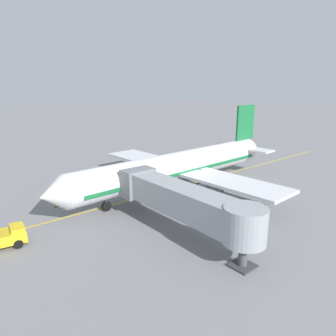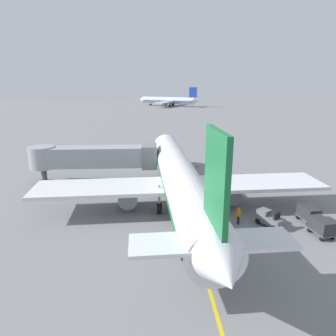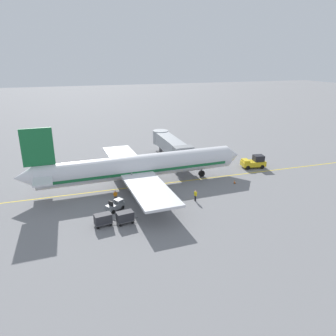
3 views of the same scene
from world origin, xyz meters
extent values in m
plane|color=slate|center=(0.00, 0.00, 0.00)|extent=(400.00, 400.00, 0.00)
cube|color=gold|center=(0.00, 0.00, 0.00)|extent=(0.24, 80.00, 0.01)
cylinder|color=silver|center=(-0.69, -1.28, 3.29)|extent=(5.02, 32.13, 3.70)
cube|color=#196B38|center=(-0.69, -1.28, 2.82)|extent=(4.95, 29.57, 0.44)
cone|color=silver|center=(-1.40, 15.91, 3.29)|extent=(3.72, 2.55, 3.63)
cone|color=silver|center=(0.03, -18.67, 3.58)|extent=(3.26, 2.93, 3.14)
cube|color=black|center=(-1.33, 14.11, 3.93)|extent=(2.82, 1.21, 0.60)
cube|color=silver|center=(-0.65, -2.28, 2.64)|extent=(30.19, 6.43, 0.36)
cylinder|color=gray|center=(-6.18, -1.71, 1.39)|extent=(2.13, 3.28, 2.00)
cylinder|color=gray|center=(4.81, -1.25, 1.39)|extent=(2.13, 3.28, 2.00)
cube|color=#196B38|center=(-0.07, -16.27, 7.88)|extent=(0.50, 4.41, 5.50)
cube|color=silver|center=(-0.08, -16.07, 3.84)|extent=(10.10, 3.01, 0.24)
cylinder|color=black|center=(-1.15, 9.91, 0.55)|extent=(0.49, 1.12, 1.10)
cylinder|color=gray|center=(-1.15, 9.91, 2.10)|extent=(0.24, 0.24, 2.00)
cylinder|color=black|center=(-2.91, -3.37, 0.55)|extent=(0.49, 1.12, 1.10)
cylinder|color=gray|center=(-2.91, -3.37, 2.10)|extent=(0.24, 0.24, 2.00)
cylinder|color=black|center=(1.69, -3.18, 0.55)|extent=(0.49, 1.12, 1.10)
cylinder|color=gray|center=(1.69, -3.18, 2.10)|extent=(0.24, 0.24, 2.00)
cube|color=#93999E|center=(-10.53, 7.43, 3.49)|extent=(14.86, 2.80, 2.60)
cube|color=slate|center=(-3.90, 7.43, 3.49)|extent=(2.00, 3.50, 2.99)
cylinder|color=#93999E|center=(-17.96, 7.43, 3.49)|extent=(3.36, 3.36, 2.86)
cylinder|color=#4C4C51|center=(-17.96, 7.43, 1.09)|extent=(0.70, 0.70, 2.19)
cube|color=#38383A|center=(-17.96, 7.43, 0.08)|extent=(1.80, 1.80, 0.16)
cube|color=gold|center=(-2.54, 21.20, 0.85)|extent=(2.86, 4.69, 0.90)
cube|color=black|center=(-2.39, 22.18, 1.85)|extent=(1.92, 2.08, 1.10)
cube|color=gold|center=(-2.78, 19.68, 1.48)|extent=(2.02, 1.38, 0.36)
cylinder|color=black|center=(-1.84, 19.64, 0.40)|extent=(0.47, 0.84, 0.80)
cylinder|color=black|center=(-3.69, 19.93, 0.40)|extent=(0.47, 0.84, 0.80)
cylinder|color=black|center=(-1.40, 22.47, 0.40)|extent=(0.47, 0.84, 0.80)
cylinder|color=black|center=(-3.24, 22.76, 0.40)|extent=(0.47, 0.84, 0.80)
cube|color=slate|center=(7.35, -6.78, 0.63)|extent=(2.37, 2.75, 0.70)
cube|color=slate|center=(6.98, -6.21, 1.20)|extent=(1.43, 1.44, 0.44)
cube|color=black|center=(7.72, -7.36, 1.30)|extent=(0.79, 0.59, 0.64)
cylinder|color=black|center=(7.28, -6.68, 1.28)|extent=(0.21, 0.26, 0.54)
cylinder|color=black|center=(6.42, -6.34, 0.28)|extent=(0.47, 0.58, 0.56)
cylinder|color=black|center=(7.33, -5.76, 0.28)|extent=(0.47, 0.58, 0.56)
cylinder|color=black|center=(7.37, -7.81, 0.28)|extent=(0.47, 0.58, 0.56)
cylinder|color=black|center=(8.28, -7.23, 0.28)|extent=(0.47, 0.58, 0.56)
cube|color=#4C4C51|center=(11.36, -6.15, 0.42)|extent=(1.62, 2.37, 0.12)
cube|color=#2D2D33|center=(11.36, -6.15, 1.03)|extent=(1.54, 2.25, 1.10)
cylinder|color=#4C4C51|center=(11.14, -4.72, 0.41)|extent=(0.18, 0.70, 0.07)
cylinder|color=black|center=(10.69, -5.42, 0.18)|extent=(0.17, 0.37, 0.36)
cylinder|color=black|center=(11.78, -5.25, 0.18)|extent=(0.17, 0.37, 0.36)
cylinder|color=black|center=(10.94, -7.05, 0.18)|extent=(0.17, 0.37, 0.36)
cylinder|color=black|center=(12.03, -6.88, 0.18)|extent=(0.17, 0.37, 0.36)
cube|color=#4C4C51|center=(11.12, -8.88, 0.42)|extent=(1.62, 2.37, 0.12)
cube|color=#2D2D33|center=(11.12, -8.88, 1.03)|extent=(1.54, 2.25, 1.10)
cylinder|color=#4C4C51|center=(10.90, -7.44, 0.41)|extent=(0.18, 0.70, 0.07)
cylinder|color=black|center=(10.45, -8.14, 0.18)|extent=(0.17, 0.37, 0.36)
cylinder|color=black|center=(11.54, -7.98, 0.18)|extent=(0.17, 0.37, 0.36)
cylinder|color=black|center=(10.70, -9.78, 0.18)|extent=(0.17, 0.37, 0.36)
cylinder|color=black|center=(11.79, -9.61, 0.18)|extent=(0.17, 0.37, 0.36)
cylinder|color=#232328|center=(4.48, -6.15, 0.42)|extent=(0.15, 0.15, 0.85)
cylinder|color=#232328|center=(4.54, -6.34, 0.42)|extent=(0.15, 0.15, 0.85)
cube|color=orange|center=(4.51, -6.24, 1.15)|extent=(0.35, 0.44, 0.60)
cylinder|color=orange|center=(4.43, -6.01, 1.10)|extent=(0.16, 0.24, 0.57)
cylinder|color=orange|center=(4.59, -6.48, 1.10)|extent=(0.16, 0.24, 0.57)
sphere|color=tan|center=(4.51, -6.24, 1.58)|extent=(0.22, 0.22, 0.22)
cube|color=red|center=(4.51, -6.24, 1.60)|extent=(0.16, 0.28, 0.10)
cylinder|color=#232328|center=(7.85, 4.89, 0.42)|extent=(0.15, 0.15, 0.85)
cylinder|color=#232328|center=(8.04, 4.95, 0.42)|extent=(0.15, 0.15, 0.85)
cube|color=yellow|center=(7.95, 4.92, 1.15)|extent=(0.43, 0.33, 0.60)
cylinder|color=yellow|center=(7.71, 4.85, 1.10)|extent=(0.24, 0.15, 0.57)
cylinder|color=yellow|center=(8.19, 4.99, 1.10)|extent=(0.24, 0.15, 0.57)
sphere|color=beige|center=(7.95, 4.92, 1.58)|extent=(0.22, 0.22, 0.22)
cube|color=red|center=(7.95, 4.92, 1.60)|extent=(0.28, 0.15, 0.10)
cube|color=black|center=(3.62, 13.85, 0.02)|extent=(0.36, 0.36, 0.04)
cone|color=orange|center=(3.62, 13.85, 0.32)|extent=(0.30, 0.30, 0.55)
cylinder|color=white|center=(3.62, 13.85, 0.34)|extent=(0.21, 0.21, 0.06)
cylinder|color=silver|center=(6.05, 135.62, 3.12)|extent=(28.57, 17.19, 3.52)
cube|color=#193899|center=(6.05, 135.62, 2.68)|extent=(26.43, 16.09, 0.42)
cone|color=silver|center=(-8.43, 143.19, 3.12)|extent=(3.62, 4.11, 3.44)
cone|color=silver|center=(20.70, 127.97, 3.41)|extent=(3.74, 3.88, 2.99)
cube|color=black|center=(-6.92, 142.40, 3.74)|extent=(2.15, 2.82, 0.57)
cube|color=silver|center=(6.89, 135.18, 2.51)|extent=(17.57, 27.55, 0.34)
cylinder|color=gray|center=(3.80, 130.90, 1.32)|extent=(3.57, 3.09, 1.90)
cylinder|color=gray|center=(8.64, 140.17, 1.32)|extent=(3.57, 3.09, 1.90)
cube|color=#193899|center=(18.68, 129.03, 7.49)|extent=(3.85, 2.20, 5.22)
cube|color=silver|center=(18.51, 129.11, 3.65)|extent=(6.59, 9.56, 0.23)
cylinder|color=black|center=(-3.38, 140.55, 0.52)|extent=(1.12, 0.86, 1.04)
cylinder|color=gray|center=(-3.38, 140.55, 1.99)|extent=(0.23, 0.23, 1.90)
cylinder|color=black|center=(6.72, 132.81, 0.52)|extent=(1.12, 0.86, 1.04)
cylinder|color=gray|center=(6.72, 132.81, 1.99)|extent=(0.23, 0.23, 1.90)
cylinder|color=black|center=(8.75, 136.68, 0.52)|extent=(1.12, 0.86, 1.04)
cylinder|color=gray|center=(8.75, 136.68, 1.99)|extent=(0.23, 0.23, 1.90)
camera|label=1|loc=(-30.79, 25.73, 13.64)|focal=33.48mm
camera|label=2|loc=(-3.68, -32.14, 13.12)|focal=32.46mm
camera|label=3|loc=(47.44, -12.15, 20.06)|focal=34.19mm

